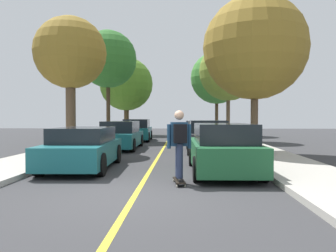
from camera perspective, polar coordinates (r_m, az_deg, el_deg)
name	(u,v)px	position (r m, az deg, el deg)	size (l,w,h in m)	color
ground	(135,195)	(6.87, -5.78, -11.95)	(80.00, 80.00, 0.00)	#353538
center_line	(153,166)	(10.78, -2.71, -7.00)	(0.12, 39.20, 0.01)	gold
parked_car_left_nearest	(83,148)	(10.56, -14.59, -3.77)	(2.00, 4.10, 1.28)	#196066
parked_car_left_near	(121,135)	(16.69, -8.21, -1.64)	(1.88, 4.52, 1.40)	#196066
parked_car_left_far	(137,130)	(22.42, -5.46, -0.75)	(2.05, 4.21, 1.47)	#196066
parked_car_right_nearest	(223,149)	(9.51, 9.52, -3.98)	(1.88, 4.20, 1.42)	#1E5B33
parked_car_right_near	(207,136)	(15.12, 6.88, -1.82)	(1.89, 4.05, 1.46)	#38383D
parked_car_right_far	(200,132)	(21.21, 5.61, -0.97)	(1.88, 4.56, 1.38)	#196066
parked_car_right_farthest	(196,129)	(26.99, 4.93, -0.50)	(1.99, 4.09, 1.33)	navy
street_tree_left_nearest	(70,54)	(15.38, -16.68, 11.98)	(3.17, 3.17, 5.90)	brown
street_tree_left_near	(108,59)	(22.56, -10.42, 11.37)	(3.81, 3.81, 7.25)	#3D2D1E
street_tree_left_far	(126,84)	(29.38, -7.28, 7.22)	(4.68, 4.68, 6.74)	#4C3823
street_tree_right_nearest	(255,48)	(14.36, 14.91, 13.00)	(4.29, 4.29, 6.49)	brown
street_tree_right_near	(228,72)	(21.93, 10.48, 9.29)	(3.80, 3.80, 6.34)	brown
street_tree_right_far	(217,78)	(28.97, 8.51, 8.30)	(4.53, 4.53, 7.16)	#4C3823
fire_hydrant	(78,143)	(14.94, -15.45, -2.81)	(0.20, 0.20, 0.70)	#B2140F
skateboard	(179,180)	(7.93, 1.95, -9.48)	(0.33, 0.86, 0.10)	black
skateboarder	(179,141)	(7.77, 1.99, -2.57)	(0.59, 0.71, 1.66)	black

